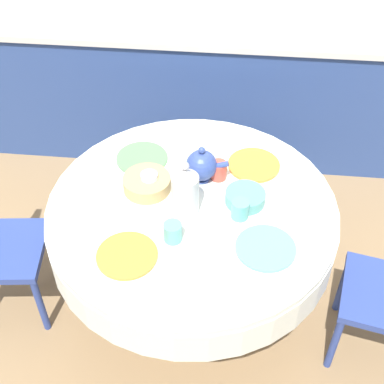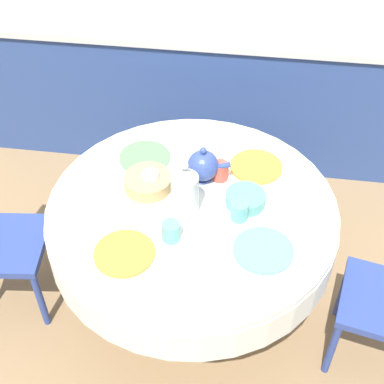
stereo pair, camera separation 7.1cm
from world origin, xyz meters
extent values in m
plane|color=#8E704C|center=(0.00, 0.00, 0.00)|extent=(12.00, 12.00, 0.00)
cube|color=#2D4784|center=(0.00, 1.42, 0.45)|extent=(3.20, 0.60, 0.90)
cube|color=beige|center=(0.00, 1.42, 0.92)|extent=(3.24, 0.64, 0.04)
cylinder|color=brown|center=(0.00, 0.00, 0.02)|extent=(0.44, 0.44, 0.04)
cylinder|color=brown|center=(0.00, 0.00, 0.28)|extent=(0.11, 0.11, 0.48)
cylinder|color=silver|center=(0.00, 0.00, 0.61)|extent=(1.36, 1.36, 0.18)
cylinder|color=silver|center=(0.00, 0.00, 0.71)|extent=(1.35, 1.35, 0.03)
cylinder|color=#2D428E|center=(0.71, -0.33, 0.20)|extent=(0.04, 0.04, 0.40)
cylinder|color=#2D428E|center=(0.79, 0.01, 0.20)|extent=(0.04, 0.04, 0.40)
cube|color=#2D428E|center=(-0.94, -0.11, 0.42)|extent=(0.44, 0.44, 0.04)
cylinder|color=#2D428E|center=(-0.78, 0.09, 0.20)|extent=(0.04, 0.04, 0.40)
cylinder|color=#2D428E|center=(-0.74, -0.26, 0.20)|extent=(0.04, 0.04, 0.40)
cylinder|color=orange|center=(-0.24, -0.33, 0.74)|extent=(0.26, 0.26, 0.01)
cylinder|color=#5BA39E|center=(-0.06, -0.22, 0.77)|extent=(0.08, 0.08, 0.09)
cylinder|color=#60BCB7|center=(0.34, -0.24, 0.74)|extent=(0.26, 0.26, 0.01)
cylinder|color=#5BA39E|center=(0.22, -0.05, 0.77)|extent=(0.08, 0.08, 0.09)
cylinder|color=#5BA85B|center=(-0.28, 0.30, 0.74)|extent=(0.26, 0.26, 0.01)
cylinder|color=white|center=(-0.21, 0.09, 0.77)|extent=(0.08, 0.08, 0.09)
cylinder|color=orange|center=(0.28, 0.30, 0.74)|extent=(0.26, 0.26, 0.01)
cylinder|color=#CC4C3D|center=(0.11, 0.20, 0.77)|extent=(0.08, 0.08, 0.09)
cylinder|color=#B2B2B7|center=(-0.03, -0.04, 0.83)|extent=(0.12, 0.12, 0.20)
cone|color=#B2B2B7|center=(-0.03, -0.04, 0.96)|extent=(0.11, 0.11, 0.05)
sphere|color=#B2B2B7|center=(-0.03, -0.04, 1.00)|extent=(0.04, 0.04, 0.04)
cylinder|color=#33478E|center=(0.03, 0.18, 0.73)|extent=(0.08, 0.08, 0.01)
sphere|color=#33478E|center=(0.03, 0.18, 0.82)|extent=(0.15, 0.15, 0.15)
cylinder|color=#33478E|center=(0.11, 0.18, 0.82)|extent=(0.09, 0.03, 0.05)
sphere|color=#33478E|center=(0.03, 0.18, 0.91)|extent=(0.03, 0.03, 0.03)
cylinder|color=tan|center=(-0.22, 0.09, 0.76)|extent=(0.23, 0.23, 0.07)
cylinder|color=#569993|center=(0.24, 0.04, 0.76)|extent=(0.19, 0.19, 0.06)
camera|label=1|loc=(0.18, -1.74, 2.46)|focal=50.00mm
camera|label=2|loc=(0.25, -1.73, 2.46)|focal=50.00mm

